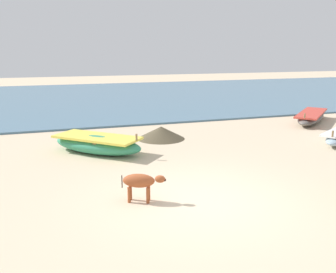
# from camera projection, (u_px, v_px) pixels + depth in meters

# --- Properties ---
(ground) EXTENTS (80.00, 80.00, 0.00)m
(ground) POSITION_uv_depth(u_px,v_px,m) (199.00, 201.00, 7.74)
(ground) COLOR beige
(sea_water) EXTENTS (60.00, 20.00, 0.08)m
(sea_water) POSITION_uv_depth(u_px,v_px,m) (93.00, 98.00, 24.43)
(sea_water) COLOR slate
(sea_water) RESTS_ON ground
(fishing_boat_0) EXTENTS (2.98, 2.90, 0.74)m
(fishing_boat_0) POSITION_uv_depth(u_px,v_px,m) (97.00, 144.00, 11.28)
(fishing_boat_0) COLOR #338C66
(fishing_boat_0) RESTS_ON ground
(fishing_boat_3) EXTENTS (3.32, 3.08, 0.65)m
(fishing_boat_3) POSITION_uv_depth(u_px,v_px,m) (311.00, 117.00, 16.14)
(fishing_boat_3) COLOR #5B5651
(fishing_boat_3) RESTS_ON ground
(calf_near_rust) EXTENTS (0.91, 0.53, 0.61)m
(calf_near_rust) POSITION_uv_depth(u_px,v_px,m) (140.00, 182.00, 7.60)
(calf_near_rust) COLOR #9E4C28
(calf_near_rust) RESTS_ON ground
(debris_pile_0) EXTENTS (2.43, 2.43, 0.45)m
(debris_pile_0) POSITION_uv_depth(u_px,v_px,m) (161.00, 133.00, 13.13)
(debris_pile_0) COLOR brown
(debris_pile_0) RESTS_ON ground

